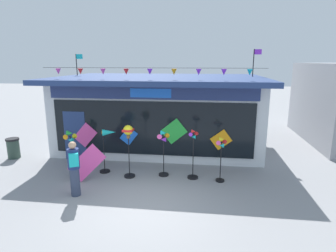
{
  "coord_description": "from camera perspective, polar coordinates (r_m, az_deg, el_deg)",
  "views": [
    {
      "loc": [
        1.6,
        -7.1,
        3.95
      ],
      "look_at": [
        0.24,
        3.32,
        1.52
      ],
      "focal_mm": 30.21,
      "sensor_mm": 36.0,
      "label": 1
    }
  ],
  "objects": [
    {
      "name": "display_kite_on_ground",
      "position": [
        9.87,
        -16.06,
        -7.16
      ],
      "size": [
        1.27,
        0.34,
        1.27
      ],
      "primitive_type": "cube",
      "rotation": [
        -0.26,
        0.79,
        0.0
      ],
      "color": "#EA4CA3",
      "rests_on": "ground_plane"
    },
    {
      "name": "wind_spinner_center_right",
      "position": [
        9.75,
        -0.92,
        -4.14
      ],
      "size": [
        0.41,
        0.35,
        1.65
      ],
      "color": "black",
      "rests_on": "ground_plane"
    },
    {
      "name": "wind_spinner_center_left",
      "position": [
        9.66,
        -7.99,
        -2.42
      ],
      "size": [
        0.38,
        0.38,
        1.85
      ],
      "color": "black",
      "rests_on": "ground_plane"
    },
    {
      "name": "wind_spinner_left",
      "position": [
        10.26,
        -12.07,
        -3.28
      ],
      "size": [
        0.67,
        0.37,
        1.62
      ],
      "color": "black",
      "rests_on": "ground_plane"
    },
    {
      "name": "kite_shop_building",
      "position": [
        13.36,
        -1.35,
        3.11
      ],
      "size": [
        9.08,
        6.12,
        4.45
      ],
      "color": "silver",
      "rests_on": "ground_plane"
    },
    {
      "name": "wind_spinner_far_right",
      "position": [
        9.46,
        10.67,
        -5.37
      ],
      "size": [
        0.36,
        0.29,
        1.55
      ],
      "color": "black",
      "rests_on": "ground_plane"
    },
    {
      "name": "person_near_camera",
      "position": [
        8.83,
        -18.43,
        -7.98
      ],
      "size": [
        0.42,
        0.48,
        1.68
      ],
      "rotation": [
        0.0,
        0.0,
        3.65
      ],
      "color": "#333D56",
      "rests_on": "ground_plane"
    },
    {
      "name": "wind_spinner_far_left",
      "position": [
        10.87,
        -19.07,
        -3.04
      ],
      "size": [
        0.44,
        0.28,
        1.5
      ],
      "color": "black",
      "rests_on": "ground_plane"
    },
    {
      "name": "ground_plane",
      "position": [
        8.28,
        -4.8,
        -15.54
      ],
      "size": [
        80.0,
        80.0,
        0.0
      ],
      "primitive_type": "plane",
      "color": "gray"
    },
    {
      "name": "wind_spinner_right",
      "position": [
        9.62,
        5.09,
        -5.59
      ],
      "size": [
        0.37,
        0.37,
        1.74
      ],
      "color": "black",
      "rests_on": "ground_plane"
    },
    {
      "name": "trash_bin",
      "position": [
        13.37,
        -28.75,
        -3.93
      ],
      "size": [
        0.52,
        0.52,
        0.84
      ],
      "color": "#2D4238",
      "rests_on": "ground_plane"
    }
  ]
}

